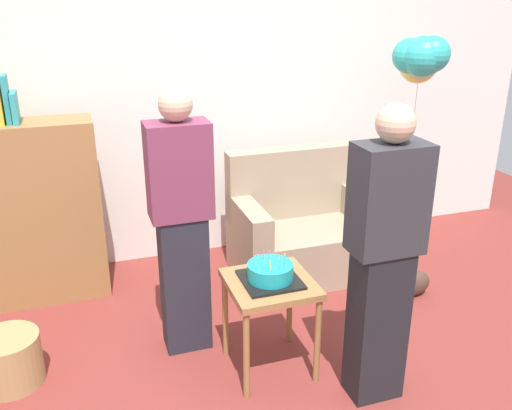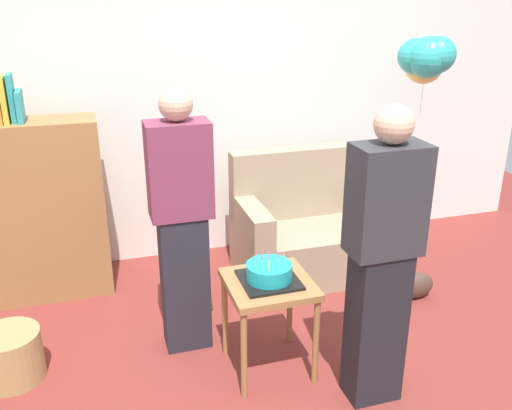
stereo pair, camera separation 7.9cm
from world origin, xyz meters
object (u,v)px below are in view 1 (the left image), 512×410
Objects in this scene: handbag at (412,283)px; balloon_bunch at (421,58)px; person_blowing_candles at (182,224)px; person_holding_cake at (383,259)px; couch at (303,231)px; wicker_basket at (9,360)px; bookshelf at (41,209)px; side_table at (270,294)px; birthday_cake at (270,273)px.

balloon_bunch reaches higher than handbag.
person_holding_cake is (0.89, -0.78, 0.00)m from person_blowing_candles.
couch is 2.26m from wicker_basket.
person_blowing_candles reaches higher than handbag.
bookshelf is 2.72m from handbag.
side_table reaches higher than handbag.
bookshelf is 2.42m from person_holding_cake.
couch is 1.38m from person_blowing_candles.
couch is at bearing -6.96° from bookshelf.
wicker_basket is (-1.04, -0.05, -0.68)m from person_blowing_candles.
balloon_bunch is (1.55, 1.02, 1.15)m from side_table.
handbag is at bearing -9.55° from person_blowing_candles.
bookshelf is 0.99× the size of person_holding_cake.
wicker_basket is at bearing -160.63° from couch.
bookshelf is 1.13m from wicker_basket.
handbag is at bearing -19.24° from bookshelf.
person_holding_cake is 1.38m from handbag.
person_holding_cake is at bearing -97.82° from couch.
side_table is at bearing -160.86° from handbag.
side_table reaches higher than wicker_basket.
person_blowing_candles reaches higher than couch.
side_table is 2.08× the size of handbag.
person_blowing_candles reaches higher than birthday_cake.
birthday_cake is (1.23, -1.32, -0.04)m from bookshelf.
balloon_bunch is at bearing -98.48° from person_holding_cake.
balloon_bunch reaches higher than birthday_cake.
side_table is 0.36× the size of person_blowing_candles.
birthday_cake is 0.60m from person_blowing_candles.
person_holding_cake is (1.70, -1.71, 0.16)m from bookshelf.
handbag is (0.81, 0.84, -0.73)m from person_holding_cake.
person_holding_cake is at bearing -39.77° from side_table.
birthday_cake is 0.20× the size of person_holding_cake.
side_table is at bearing -146.69° from balloon_bunch.
side_table is 1.82× the size of birthday_cake.
person_holding_cake reaches higher than bookshelf.
person_holding_cake is (0.47, -0.39, 0.20)m from birthday_cake.
bookshelf is 5.75× the size of handbag.
balloon_bunch is (0.88, -0.07, 1.30)m from couch.
couch is 1.29m from side_table.
person_blowing_candles is (-0.42, 0.39, 0.34)m from side_table.
wicker_basket is 2.73m from handbag.
couch reaches higher than birthday_cake.
side_table is 0.14m from birthday_cake.
birthday_cake is at bearing -61.25° from side_table.
birthday_cake is at bearing -160.86° from handbag.
balloon_bunch is (1.55, 1.02, 1.01)m from birthday_cake.
couch is at bearing 58.26° from birthday_cake.
balloon_bunch reaches higher than side_table.
person_blowing_candles is 5.82× the size of handbag.
side_table is 2.18m from balloon_bunch.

